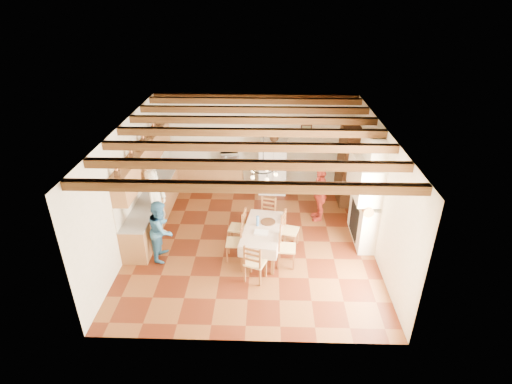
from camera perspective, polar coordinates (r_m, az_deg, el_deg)
floor at (r=10.33m, az=-0.61°, el=-6.98°), size 6.00×6.50×0.02m
ceiling at (r=8.96m, az=-0.71°, el=9.13°), size 6.00×6.50×0.02m
wall_back at (r=12.54m, az=-0.05°, el=7.30°), size 6.00×0.02×3.00m
wall_front at (r=6.82m, az=-1.79°, el=-12.08°), size 6.00×0.02×3.00m
wall_left at (r=10.12m, az=-17.94°, el=0.72°), size 0.02×6.50×3.00m
wall_right at (r=9.90m, az=17.03°, el=0.24°), size 0.02×6.50×3.00m
ceiling_beams at (r=9.00m, az=-0.70°, el=8.52°), size 6.00×6.30×0.16m
lower_cabinets_left at (r=11.40m, az=-14.10°, el=-1.71°), size 0.60×4.30×0.86m
lower_cabinets_back at (r=12.81m, az=-7.04°, el=2.34°), size 2.30×0.60×0.86m
countertop_left at (r=11.19m, az=-14.36°, el=0.30°), size 0.62×4.30×0.04m
countertop_back at (r=12.62m, az=-7.16°, el=4.19°), size 2.34×0.62×0.04m
backsplash_left at (r=11.13m, az=-15.96°, el=1.78°), size 0.03×4.30×0.60m
backsplash_back at (r=12.76m, az=-7.06°, el=6.02°), size 2.30×0.03×0.60m
upper_cabinets at (r=10.83m, az=-15.59°, el=4.87°), size 0.35×4.20×0.70m
fireplace at (r=10.05m, az=15.09°, el=0.28°), size 0.56×1.60×2.80m
wall_picture at (r=12.44m, az=7.18°, el=8.63°), size 0.34×0.03×0.42m
refrigerator at (r=12.36m, az=2.44°, el=3.62°), size 0.87×0.73×1.67m
hutch at (r=12.04m, az=13.04°, el=3.85°), size 0.53×1.26×2.29m
dining_table at (r=9.50m, az=0.95°, el=-5.58°), size 1.07×1.77×0.73m
chandelier at (r=8.73m, az=1.03°, el=3.25°), size 0.47×0.47×0.03m
chair_left_near at (r=9.45m, az=-3.05°, el=-7.09°), size 0.41×0.43×0.96m
chair_left_far at (r=9.97m, az=-2.68°, el=-5.04°), size 0.46×0.48×0.96m
chair_right_near at (r=9.27m, az=4.43°, el=-7.88°), size 0.43×0.45×0.96m
chair_right_far at (r=9.89m, az=4.85°, el=-5.41°), size 0.50×0.51×0.96m
chair_end_near at (r=8.82m, az=-0.09°, el=-9.92°), size 0.54×0.52×0.96m
chair_end_far at (r=10.41m, az=1.57°, el=-3.45°), size 0.51×0.49×0.96m
person_man at (r=10.31m, az=-13.98°, el=-1.71°), size 0.57×0.76×1.89m
person_woman_blue at (r=9.62m, az=-13.36°, el=-5.28°), size 0.57×0.73×1.50m
person_woman_red at (r=11.00m, az=9.08°, el=-0.26°), size 0.46×0.94×1.55m
microwave at (r=12.47m, az=-3.78°, el=4.88°), size 0.59×0.46×0.29m
fridge_vase at (r=11.99m, az=2.60°, el=7.88°), size 0.30×0.30×0.28m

